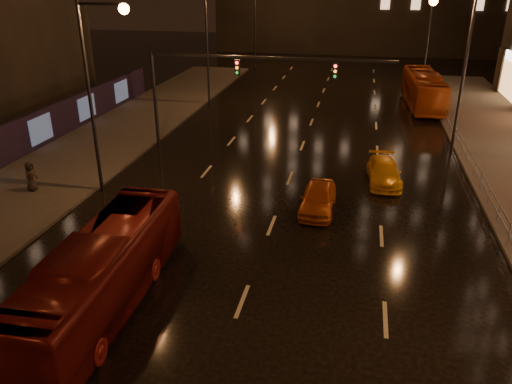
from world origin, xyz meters
TOP-DOWN VIEW (x-y plane):
  - ground at (0.00, 20.00)m, footprint 140.00×140.00m
  - sidewalk_left at (-13.50, 15.00)m, footprint 7.00×70.00m
  - traffic_signal at (-5.06, 20.00)m, footprint 15.31×0.32m
  - railing_right at (10.20, 18.00)m, footprint 0.05×56.00m
  - bus_red at (-4.60, 2.71)m, footprint 2.60×10.05m
  - bus_curb at (8.97, 35.17)m, footprint 3.00×10.80m
  - taxi_near at (1.94, 12.00)m, footprint 1.68×4.01m
  - taxi_far at (5.22, 16.44)m, footprint 1.99×4.30m
  - pedestrian_c at (-13.15, 11.13)m, footprint 0.52×0.79m

SIDE VIEW (x-z plane):
  - ground at x=0.00m, z-range 0.00..0.00m
  - sidewalk_left at x=-13.50m, z-range 0.00..0.15m
  - taxi_far at x=5.22m, z-range 0.00..1.22m
  - taxi_near at x=1.94m, z-range 0.00..1.36m
  - railing_right at x=10.20m, z-range 0.40..1.40m
  - pedestrian_c at x=-13.15m, z-range 0.15..1.75m
  - bus_red at x=-4.60m, z-range 0.00..2.78m
  - bus_curb at x=8.97m, z-range 0.00..2.98m
  - traffic_signal at x=-5.06m, z-range 1.64..7.84m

